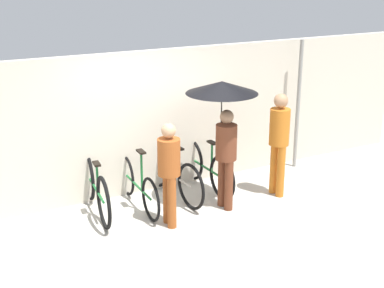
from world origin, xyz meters
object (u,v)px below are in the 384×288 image
parked_bicycle_0 (95,188)px  pedestrian_trailing (279,137)px  parked_bicycle_1 (138,185)px  pedestrian_leading (169,168)px  parked_bicycle_2 (172,174)px  pedestrian_center (223,107)px  parked_bicycle_3 (206,167)px

parked_bicycle_0 → pedestrian_trailing: 2.96m
pedestrian_trailing → parked_bicycle_0: bearing=164.4°
parked_bicycle_1 → pedestrian_leading: (0.16, -0.79, 0.52)m
parked_bicycle_2 → pedestrian_center: pedestrian_center is taller
parked_bicycle_3 → pedestrian_trailing: pedestrian_trailing is taller
parked_bicycle_1 → parked_bicycle_2: bearing=-80.4°
parked_bicycle_1 → pedestrian_trailing: (2.17, -0.63, 0.63)m
parked_bicycle_0 → pedestrian_center: 2.25m
pedestrian_center → pedestrian_trailing: bearing=-6.9°
parked_bicycle_3 → parked_bicycle_0: bearing=89.5°
parked_bicycle_1 → parked_bicycle_2: (0.64, 0.08, 0.02)m
parked_bicycle_3 → pedestrian_trailing: 1.32m
parked_bicycle_0 → parked_bicycle_1: (0.64, -0.11, -0.04)m
parked_bicycle_2 → pedestrian_center: bearing=-146.5°
parked_bicycle_1 → pedestrian_trailing: size_ratio=1.02×
pedestrian_center → pedestrian_trailing: size_ratio=1.16×
pedestrian_leading → pedestrian_trailing: size_ratio=0.90×
parked_bicycle_1 → pedestrian_center: (1.16, -0.58, 1.22)m
parked_bicycle_3 → pedestrian_center: 1.39m
parked_bicycle_0 → pedestrian_trailing: size_ratio=1.09×
pedestrian_center → pedestrian_trailing: pedestrian_center is taller
parked_bicycle_0 → parked_bicycle_3: 1.91m
parked_bicycle_3 → pedestrian_center: size_ratio=0.88×
parked_bicycle_0 → pedestrian_leading: 1.30m
pedestrian_trailing → pedestrian_leading: bearing=-176.3°
parked_bicycle_0 → parked_bicycle_3: parked_bicycle_0 is taller
parked_bicycle_2 → parked_bicycle_3: size_ratio=1.05×
pedestrian_center → pedestrian_leading: bearing=-171.2°
parked_bicycle_0 → parked_bicycle_2: 1.27m
parked_bicycle_3 → pedestrian_center: pedestrian_center is taller
parked_bicycle_2 → pedestrian_leading: pedestrian_leading is taller
parked_bicycle_0 → parked_bicycle_1: bearing=-93.3°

